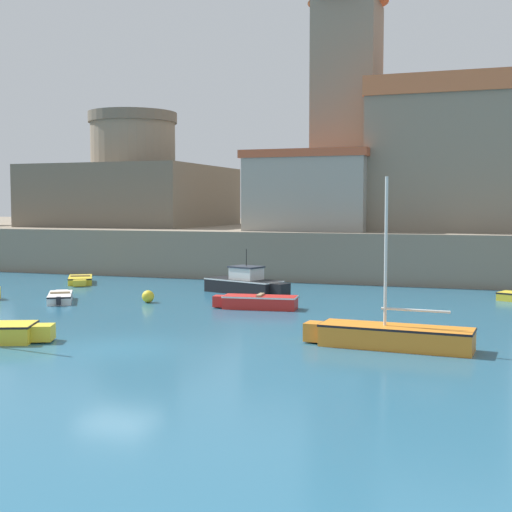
{
  "coord_description": "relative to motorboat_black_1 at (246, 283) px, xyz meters",
  "views": [
    {
      "loc": [
        11.61,
        -19.98,
        4.63
      ],
      "look_at": [
        -0.18,
        14.25,
        2.0
      ],
      "focal_mm": 50.0,
      "sensor_mm": 36.0,
      "label": 1
    }
  ],
  "objects": [
    {
      "name": "dinghy_red_4",
      "position": [
        2.37,
        -4.99,
        -0.2
      ],
      "size": [
        3.84,
        1.52,
        0.66
      ],
      "color": "red",
      "rests_on": "ground"
    },
    {
      "name": "motorboat_black_1",
      "position": [
        0.0,
        0.0,
        0.0
      ],
      "size": [
        4.99,
        2.91,
        2.33
      ],
      "color": "black",
      "rests_on": "ground"
    },
    {
      "name": "dinghy_white_3",
      "position": [
        -7.28,
        -5.89,
        -0.29
      ],
      "size": [
        2.44,
        3.24,
        0.48
      ],
      "color": "white",
      "rests_on": "ground"
    },
    {
      "name": "church",
      "position": [
        7.53,
        15.11,
        8.1
      ],
      "size": [
        13.62,
        14.64,
        17.15
      ],
      "color": "gray",
      "rests_on": "quay_seawall"
    },
    {
      "name": "harbor_shed_near_wharf",
      "position": [
        0.91,
        9.29,
        4.99
      ],
      "size": [
        8.09,
        4.22,
        5.07
      ],
      "color": "gray",
      "rests_on": "quay_seawall"
    },
    {
      "name": "quay_seawall",
      "position": [
        0.91,
        25.75,
        0.96
      ],
      "size": [
        120.0,
        40.0,
        2.95
      ],
      "primitive_type": "cube",
      "color": "gray",
      "rests_on": "ground"
    },
    {
      "name": "fortress",
      "position": [
        -15.09,
        15.66,
        5.46
      ],
      "size": [
        13.15,
        13.15,
        8.85
      ],
      "color": "#685E4F",
      "rests_on": "quay_seawall"
    },
    {
      "name": "mooring_buoy",
      "position": [
        -3.17,
        -4.82,
        -0.22
      ],
      "size": [
        0.58,
        0.58,
        0.58
      ],
      "primitive_type": "sphere",
      "color": "yellow",
      "rests_on": "ground"
    },
    {
      "name": "sailboat_orange_6",
      "position": [
        9.26,
        -11.79,
        -0.1
      ],
      "size": [
        5.53,
        1.67,
        5.52
      ],
      "color": "orange",
      "rests_on": "ground"
    },
    {
      "name": "dinghy_yellow_7",
      "position": [
        -10.71,
        1.14,
        -0.29
      ],
      "size": [
        2.64,
        3.42,
        0.48
      ],
      "color": "yellow",
      "rests_on": "ground"
    },
    {
      "name": "ground_plane",
      "position": [
        0.91,
        -14.72,
        -0.52
      ],
      "size": [
        200.0,
        200.0,
        0.0
      ],
      "primitive_type": "plane",
      "color": "#28607F"
    }
  ]
}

